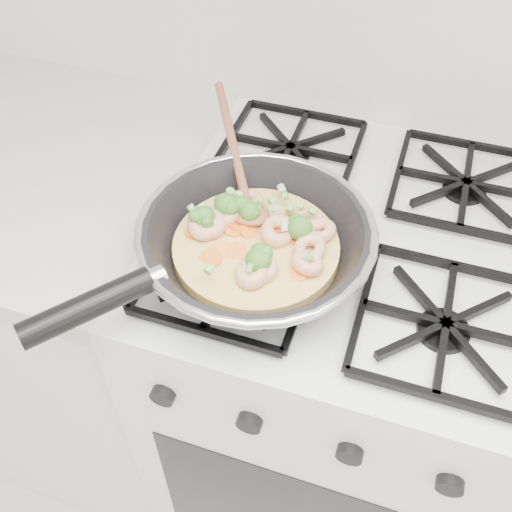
% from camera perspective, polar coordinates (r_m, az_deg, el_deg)
% --- Properties ---
extents(stove, '(0.60, 0.60, 0.92)m').
position_cam_1_polar(stove, '(1.28, 7.08, -11.74)').
color(stove, white).
rests_on(stove, ground).
extents(counter_left, '(1.00, 0.60, 0.90)m').
position_cam_1_polar(counter_left, '(1.55, -22.99, -2.96)').
color(counter_left, white).
rests_on(counter_left, ground).
extents(skillet, '(0.38, 0.55, 0.10)m').
position_cam_1_polar(skillet, '(0.82, -0.28, 1.45)').
color(skillet, black).
rests_on(skillet, stove).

